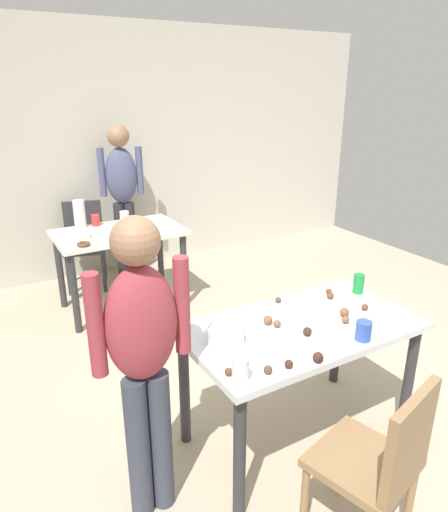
{
  "coord_description": "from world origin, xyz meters",
  "views": [
    {
      "loc": [
        -1.56,
        -1.73,
        1.98
      ],
      "look_at": [
        -0.09,
        0.77,
        0.9
      ],
      "focal_mm": 32.41,
      "sensor_mm": 36.0,
      "label": 1
    }
  ],
  "objects_px": {
    "chair_near_table": "(381,460)",
    "person_girl_near": "(143,350)",
    "pitcher_far": "(80,214)",
    "person_adult_far": "(122,188)",
    "chair_far_table": "(84,239)",
    "soda_can": "(358,284)",
    "dining_table_near": "(301,341)",
    "dining_table_far": "(120,243)",
    "mixing_bowl": "(226,336)"
  },
  "relations": [
    {
      "from": "dining_table_far",
      "to": "chair_far_table",
      "type": "distance_m",
      "value": 0.72
    },
    {
      "from": "dining_table_far",
      "to": "chair_near_table",
      "type": "relative_size",
      "value": 1.29
    },
    {
      "from": "person_adult_far",
      "to": "soda_can",
      "type": "distance_m",
      "value": 2.82
    },
    {
      "from": "chair_far_table",
      "to": "person_girl_near",
      "type": "relative_size",
      "value": 0.58
    },
    {
      "from": "chair_near_table",
      "to": "soda_can",
      "type": "relative_size",
      "value": 7.13
    },
    {
      "from": "dining_table_near",
      "to": "chair_near_table",
      "type": "distance_m",
      "value": 0.76
    },
    {
      "from": "pitcher_far",
      "to": "chair_far_table",
      "type": "bearing_deg",
      "value": 75.15
    },
    {
      "from": "chair_near_table",
      "to": "person_adult_far",
      "type": "xyz_separation_m",
      "value": [
        0.13,
        3.63,
        0.48
      ]
    },
    {
      "from": "dining_table_far",
      "to": "chair_far_table",
      "type": "xyz_separation_m",
      "value": [
        -0.16,
        0.69,
        -0.14
      ]
    },
    {
      "from": "person_girl_near",
      "to": "soda_can",
      "type": "height_order",
      "value": "person_girl_near"
    },
    {
      "from": "dining_table_near",
      "to": "soda_can",
      "type": "bearing_deg",
      "value": 14.46
    },
    {
      "from": "mixing_bowl",
      "to": "dining_table_near",
      "type": "bearing_deg",
      "value": -5.03
    },
    {
      "from": "soda_can",
      "to": "chair_far_table",
      "type": "bearing_deg",
      "value": 110.72
    },
    {
      "from": "dining_table_near",
      "to": "mixing_bowl",
      "type": "bearing_deg",
      "value": 174.97
    },
    {
      "from": "soda_can",
      "to": "mixing_bowl",
      "type": "bearing_deg",
      "value": -174.12
    },
    {
      "from": "chair_near_table",
      "to": "person_girl_near",
      "type": "distance_m",
      "value": 1.11
    },
    {
      "from": "dining_table_far",
      "to": "person_adult_far",
      "type": "distance_m",
      "value": 0.85
    },
    {
      "from": "dining_table_near",
      "to": "mixing_bowl",
      "type": "relative_size",
      "value": 6.9
    },
    {
      "from": "dining_table_near",
      "to": "chair_near_table",
      "type": "height_order",
      "value": "chair_near_table"
    },
    {
      "from": "mixing_bowl",
      "to": "chair_near_table",
      "type": "bearing_deg",
      "value": -68.39
    },
    {
      "from": "dining_table_far",
      "to": "person_adult_far",
      "type": "height_order",
      "value": "person_adult_far"
    },
    {
      "from": "chair_near_table",
      "to": "person_adult_far",
      "type": "bearing_deg",
      "value": 87.9
    },
    {
      "from": "dining_table_near",
      "to": "chair_near_table",
      "type": "relative_size",
      "value": 1.48
    },
    {
      "from": "soda_can",
      "to": "pitcher_far",
      "type": "xyz_separation_m",
      "value": [
        -1.14,
        2.31,
        0.06
      ]
    },
    {
      "from": "person_adult_far",
      "to": "soda_can",
      "type": "height_order",
      "value": "person_adult_far"
    },
    {
      "from": "pitcher_far",
      "to": "person_adult_far",
      "type": "bearing_deg",
      "value": 38.61
    },
    {
      "from": "dining_table_near",
      "to": "pitcher_far",
      "type": "xyz_separation_m",
      "value": [
        -0.58,
        2.46,
        0.23
      ]
    },
    {
      "from": "dining_table_far",
      "to": "chair_near_table",
      "type": "xyz_separation_m",
      "value": [
        0.16,
        -2.91,
        -0.14
      ]
    },
    {
      "from": "person_girl_near",
      "to": "person_adult_far",
      "type": "xyz_separation_m",
      "value": [
        0.9,
        2.94,
        0.07
      ]
    },
    {
      "from": "chair_far_table",
      "to": "pitcher_far",
      "type": "xyz_separation_m",
      "value": [
        -0.11,
        -0.42,
        0.38
      ]
    },
    {
      "from": "person_adult_far",
      "to": "mixing_bowl",
      "type": "height_order",
      "value": "person_adult_far"
    },
    {
      "from": "chair_far_table",
      "to": "person_adult_far",
      "type": "bearing_deg",
      "value": 3.44
    },
    {
      "from": "soda_can",
      "to": "pitcher_far",
      "type": "relative_size",
      "value": 0.48
    },
    {
      "from": "chair_near_table",
      "to": "chair_far_table",
      "type": "height_order",
      "value": "same"
    },
    {
      "from": "chair_far_table",
      "to": "mixing_bowl",
      "type": "relative_size",
      "value": 4.68
    },
    {
      "from": "dining_table_far",
      "to": "pitcher_far",
      "type": "relative_size",
      "value": 4.44
    },
    {
      "from": "person_adult_far",
      "to": "chair_far_table",
      "type": "bearing_deg",
      "value": -176.56
    },
    {
      "from": "person_adult_far",
      "to": "pitcher_far",
      "type": "distance_m",
      "value": 0.72
    },
    {
      "from": "chair_near_table",
      "to": "soda_can",
      "type": "distance_m",
      "value": 1.18
    },
    {
      "from": "person_girl_near",
      "to": "soda_can",
      "type": "relative_size",
      "value": 12.3
    },
    {
      "from": "person_girl_near",
      "to": "person_adult_far",
      "type": "distance_m",
      "value": 3.08
    },
    {
      "from": "dining_table_near",
      "to": "dining_table_far",
      "type": "height_order",
      "value": "same"
    },
    {
      "from": "person_girl_near",
      "to": "mixing_bowl",
      "type": "height_order",
      "value": "person_girl_near"
    },
    {
      "from": "dining_table_near",
      "to": "soda_can",
      "type": "relative_size",
      "value": 10.52
    },
    {
      "from": "chair_near_table",
      "to": "mixing_bowl",
      "type": "height_order",
      "value": "chair_near_table"
    },
    {
      "from": "dining_table_far",
      "to": "person_adult_far",
      "type": "xyz_separation_m",
      "value": [
        0.29,
        0.72,
        0.34
      ]
    },
    {
      "from": "pitcher_far",
      "to": "dining_table_near",
      "type": "bearing_deg",
      "value": -76.75
    },
    {
      "from": "chair_far_table",
      "to": "person_girl_near",
      "type": "height_order",
      "value": "person_girl_near"
    },
    {
      "from": "chair_far_table",
      "to": "dining_table_near",
      "type": "bearing_deg",
      "value": -80.76
    },
    {
      "from": "chair_far_table",
      "to": "person_adult_far",
      "type": "height_order",
      "value": "person_adult_far"
    }
  ]
}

